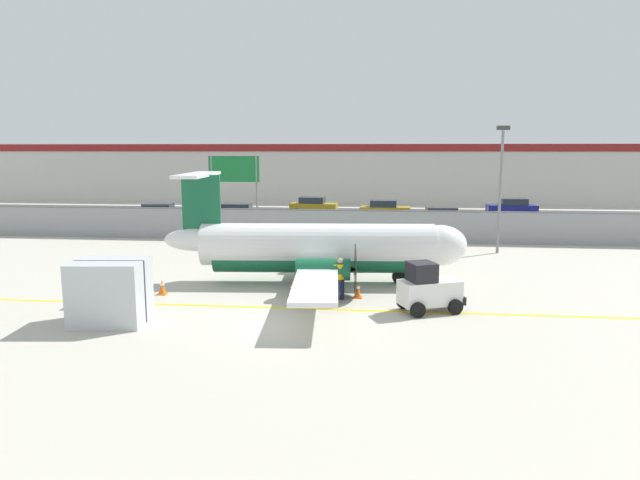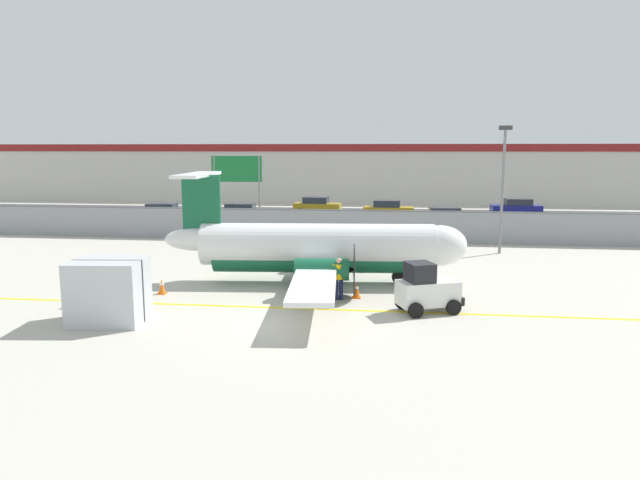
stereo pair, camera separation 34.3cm
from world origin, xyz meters
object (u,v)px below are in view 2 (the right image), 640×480
parked_car_5 (516,208)px  apron_light_pole (503,179)px  parked_car_0 (161,213)px  ground_crew_worker (339,276)px  traffic_cone_near_right (357,290)px  parked_car_4 (446,218)px  commuter_airplane (323,248)px  parked_car_3 (388,210)px  parked_car_2 (317,206)px  highway_sign (237,176)px  cargo_container (109,291)px  traffic_cone_near_left (291,289)px  parked_car_1 (242,213)px  baggage_tug (427,289)px  traffic_cone_far_right (368,266)px  traffic_cone_far_left (162,287)px

parked_car_5 → apron_light_pole: apron_light_pole is taller
parked_car_0 → ground_crew_worker: bearing=123.3°
ground_crew_worker → traffic_cone_near_right: (0.70, 0.36, -0.64)m
parked_car_4 → commuter_airplane: bearing=-114.5°
commuter_airplane → parked_car_3: commuter_airplane is taller
parked_car_2 → parked_car_3: 6.88m
parked_car_5 → apron_light_pole: bearing=75.0°
traffic_cone_near_right → highway_sign: bearing=119.5°
parked_car_2 → highway_sign: 12.98m
cargo_container → traffic_cone_near_left: cargo_container is taller
traffic_cone_near_left → traffic_cone_near_right: bearing=2.8°
traffic_cone_near_right → parked_car_0: 26.88m
traffic_cone_near_right → parked_car_1: bearing=115.7°
parked_car_5 → apron_light_pole: 18.67m
parked_car_3 → parked_car_4: (4.27, -5.41, 0.00)m
cargo_container → traffic_cone_near_right: cargo_container is taller
baggage_tug → traffic_cone_near_right: (-2.68, 1.71, -0.54)m
commuter_airplane → traffic_cone_far_right: 3.44m
parked_car_2 → parked_car_3: same height
commuter_airplane → traffic_cone_far_left: 7.12m
commuter_airplane → parked_car_1: commuter_airplane is taller
commuter_airplane → traffic_cone_near_right: 3.23m
parked_car_1 → parked_car_4: 15.88m
apron_light_pole → parked_car_1: bearing=149.6°
traffic_cone_far_left → parked_car_2: (2.92, 28.72, 0.58)m
baggage_tug → traffic_cone_far_right: 7.11m
ground_crew_worker → parked_car_4: bearing=139.2°
parked_car_1 → parked_car_2: bearing=51.6°
ground_crew_worker → parked_car_3: (1.90, 26.20, -0.06)m
ground_crew_worker → traffic_cone_far_left: (-7.41, 0.03, -0.64)m
cargo_container → highway_sign: size_ratio=0.47×
apron_light_pole → parked_car_5: bearing=75.3°
traffic_cone_far_left → parked_car_1: bearing=95.9°
parked_car_0 → parked_car_3: size_ratio=1.01×
traffic_cone_near_left → parked_car_3: 26.27m
parked_car_0 → parked_car_2: (11.67, 7.47, 0.00)m
apron_light_pole → baggage_tug: bearing=-111.4°
parked_car_3 → parked_car_0: bearing=-162.7°
parked_car_2 → highway_sign: bearing=-105.7°
parked_car_5 → ground_crew_worker: bearing=65.6°
ground_crew_worker → parked_car_2: (-4.49, 28.75, -0.06)m
traffic_cone_near_right → parked_car_5: bearing=66.8°
cargo_container → parked_car_5: cargo_container is taller
parked_car_2 → parked_car_5: 17.50m
traffic_cone_near_right → parked_car_3: 25.88m
baggage_tug → cargo_container: cargo_container is taller
ground_crew_worker → apron_light_pole: apron_light_pole is taller
traffic_cone_near_right → traffic_cone_near_left: bearing=-177.2°
traffic_cone_far_left → cargo_container: bearing=-94.0°
baggage_tug → parked_car_0: (-19.54, 22.64, 0.04)m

